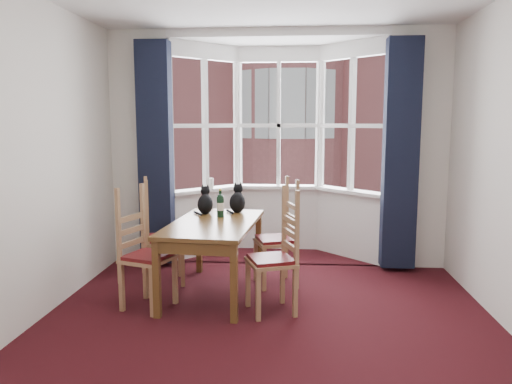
# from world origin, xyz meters

# --- Properties ---
(floor) EXTENTS (4.50, 4.50, 0.00)m
(floor) POSITION_xyz_m (0.00, 0.00, 0.00)
(floor) COLOR black
(floor) RESTS_ON ground
(wall_left) EXTENTS (0.00, 4.50, 4.50)m
(wall_left) POSITION_xyz_m (-2.00, 0.00, 1.40)
(wall_left) COLOR silver
(wall_left) RESTS_ON floor
(wall_near) EXTENTS (4.00, 0.00, 4.00)m
(wall_near) POSITION_xyz_m (0.00, -2.25, 1.40)
(wall_near) COLOR silver
(wall_near) RESTS_ON floor
(wall_back_pier_left) EXTENTS (0.70, 0.12, 2.80)m
(wall_back_pier_left) POSITION_xyz_m (-1.65, 2.25, 1.40)
(wall_back_pier_left) COLOR silver
(wall_back_pier_left) RESTS_ON floor
(wall_back_pier_right) EXTENTS (0.70, 0.12, 2.80)m
(wall_back_pier_right) POSITION_xyz_m (1.65, 2.25, 1.40)
(wall_back_pier_right) COLOR silver
(wall_back_pier_right) RESTS_ON floor
(bay_window) EXTENTS (2.76, 0.94, 2.80)m
(bay_window) POSITION_xyz_m (0.00, 2.75, 1.40)
(bay_window) COLOR white
(bay_window) RESTS_ON floor
(curtain_left) EXTENTS (0.38, 0.22, 2.60)m
(curtain_left) POSITION_xyz_m (-1.42, 2.07, 1.35)
(curtain_left) COLOR black
(curtain_left) RESTS_ON floor
(curtain_right) EXTENTS (0.38, 0.22, 2.60)m
(curtain_right) POSITION_xyz_m (1.42, 2.07, 1.35)
(curtain_right) COLOR black
(curtain_right) RESTS_ON floor
(dining_table) EXTENTS (0.91, 1.54, 0.74)m
(dining_table) POSITION_xyz_m (-0.58, 1.10, 0.65)
(dining_table) COLOR brown
(dining_table) RESTS_ON floor
(chair_left_near) EXTENTS (0.52, 0.53, 0.92)m
(chair_left_near) POSITION_xyz_m (-1.21, 0.71, 0.47)
(chair_left_near) COLOR #9E744C
(chair_left_near) RESTS_ON floor
(chair_left_far) EXTENTS (0.51, 0.52, 0.92)m
(chair_left_far) POSITION_xyz_m (-1.25, 1.38, 0.47)
(chair_left_far) COLOR #9E744C
(chair_left_far) RESTS_ON floor
(chair_right_near) EXTENTS (0.52, 0.53, 0.92)m
(chair_right_near) POSITION_xyz_m (0.10, 0.69, 0.47)
(chair_right_near) COLOR #9E744C
(chair_right_near) RESTS_ON floor
(chair_right_far) EXTENTS (0.51, 0.52, 0.92)m
(chair_right_far) POSITION_xyz_m (0.11, 1.47, 0.47)
(chair_right_far) COLOR #9E744C
(chair_right_far) RESTS_ON floor
(cat_left) EXTENTS (0.20, 0.25, 0.32)m
(cat_left) POSITION_xyz_m (-0.74, 1.53, 0.86)
(cat_left) COLOR black
(cat_left) RESTS_ON dining_table
(cat_right) EXTENTS (0.17, 0.25, 0.33)m
(cat_right) POSITION_xyz_m (-0.40, 1.65, 0.87)
(cat_right) COLOR black
(cat_right) RESTS_ON dining_table
(wine_bottle) EXTENTS (0.08, 0.08, 0.30)m
(wine_bottle) POSITION_xyz_m (-0.55, 1.36, 0.87)
(wine_bottle) COLOR black
(wine_bottle) RESTS_ON dining_table
(candle_tall) EXTENTS (0.06, 0.06, 0.14)m
(candle_tall) POSITION_xyz_m (-0.85, 2.60, 0.94)
(candle_tall) COLOR white
(candle_tall) RESTS_ON bay_window
(street) EXTENTS (80.00, 80.00, 0.00)m
(street) POSITION_xyz_m (0.00, 32.25, -6.00)
(street) COLOR #333335
(street) RESTS_ON ground
(tenement_building) EXTENTS (18.40, 7.80, 15.20)m
(tenement_building) POSITION_xyz_m (0.00, 14.01, 1.60)
(tenement_building) COLOR #AB5958
(tenement_building) RESTS_ON street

